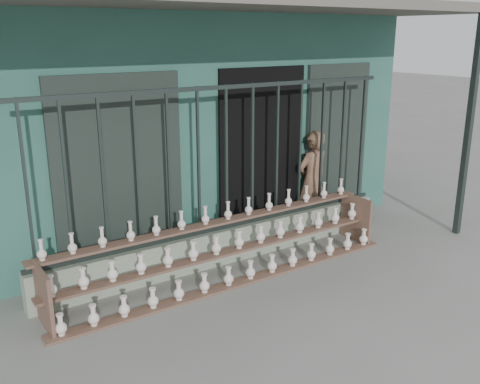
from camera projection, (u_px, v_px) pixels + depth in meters
ground at (291, 300)px, 5.90m from camera, size 60.00×60.00×0.00m
workshop_building at (131, 110)px, 8.80m from camera, size 7.40×6.60×3.21m
parapet_wall at (227, 244)px, 6.86m from camera, size 5.00×0.20×0.45m
security_fence at (226, 159)px, 6.55m from camera, size 5.00×0.04×1.80m
shelf_rack at (229, 249)px, 6.37m from camera, size 4.50×0.68×0.85m
elderly_woman at (312, 181)px, 7.85m from camera, size 0.57×0.40×1.49m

